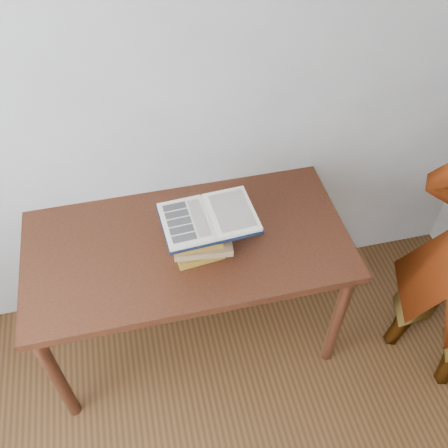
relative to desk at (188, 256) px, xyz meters
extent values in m
cube|color=beige|center=(-0.06, 0.37, 0.60)|extent=(3.50, 0.04, 2.60)
cube|color=#4E2513|center=(0.00, 0.00, 0.07)|extent=(1.49, 0.75, 0.04)
cylinder|color=#4E2513|center=(-0.69, -0.31, -0.32)|extent=(0.06, 0.06, 0.76)
cylinder|color=#4E2513|center=(0.69, -0.31, -0.32)|extent=(0.06, 0.06, 0.76)
cylinder|color=#4E2513|center=(-0.69, 0.31, -0.32)|extent=(0.06, 0.06, 0.76)
cylinder|color=#4E2513|center=(0.69, 0.31, -0.32)|extent=(0.06, 0.06, 0.76)
cube|color=#966422|center=(0.04, -0.06, 0.12)|extent=(0.22, 0.18, 0.04)
cube|color=#A37254|center=(0.04, -0.06, 0.15)|extent=(0.22, 0.14, 0.03)
cube|color=#A37254|center=(0.06, -0.07, 0.18)|extent=(0.27, 0.21, 0.03)
cube|color=#966422|center=(0.04, -0.07, 0.21)|extent=(0.20, 0.16, 0.03)
cube|color=#966422|center=(0.04, -0.07, 0.24)|extent=(0.24, 0.19, 0.03)
cube|color=#5A1616|center=(0.05, -0.08, 0.27)|extent=(0.22, 0.19, 0.03)
cube|color=black|center=(0.10, -0.05, 0.29)|extent=(0.42, 0.30, 0.01)
cube|color=white|center=(-0.01, -0.06, 0.30)|extent=(0.21, 0.28, 0.02)
cube|color=white|center=(0.20, -0.05, 0.30)|extent=(0.21, 0.28, 0.02)
cylinder|color=white|center=(0.10, -0.05, 0.30)|extent=(0.03, 0.27, 0.01)
cube|color=black|center=(-0.04, 0.03, 0.31)|extent=(0.10, 0.04, 0.00)
cube|color=black|center=(-0.04, -0.02, 0.31)|extent=(0.10, 0.04, 0.00)
cube|color=black|center=(-0.03, -0.06, 0.31)|extent=(0.10, 0.04, 0.00)
cube|color=black|center=(-0.03, -0.11, 0.31)|extent=(0.10, 0.04, 0.00)
cube|color=black|center=(-0.03, -0.15, 0.31)|extent=(0.10, 0.04, 0.00)
cube|color=beige|center=(0.05, -0.06, 0.31)|extent=(0.06, 0.22, 0.00)
cube|color=beige|center=(0.20, -0.05, 0.31)|extent=(0.17, 0.23, 0.00)
camera|label=1|loc=(-0.16, -1.47, 1.85)|focal=40.00mm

